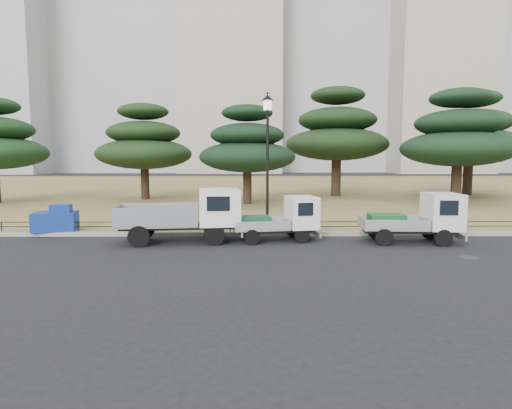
{
  "coord_description": "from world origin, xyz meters",
  "views": [
    {
      "loc": [
        -0.12,
        -13.92,
        2.99
      ],
      "look_at": [
        0.0,
        2.0,
        1.3
      ],
      "focal_mm": 30.0,
      "sensor_mm": 36.0,
      "label": 1
    }
  ],
  "objects_px": {
    "truck_large": "(187,213)",
    "truck_kei_front": "(282,219)",
    "truck_kei_rear": "(418,218)",
    "street_lamp": "(268,140)",
    "tarp_pile": "(56,220)"
  },
  "relations": [
    {
      "from": "truck_kei_rear",
      "to": "street_lamp",
      "type": "bearing_deg",
      "value": 165.88
    },
    {
      "from": "truck_large",
      "to": "truck_kei_front",
      "type": "distance_m",
      "value": 3.45
    },
    {
      "from": "truck_large",
      "to": "street_lamp",
      "type": "xyz_separation_m",
      "value": [
        2.95,
        1.48,
        2.69
      ]
    },
    {
      "from": "street_lamp",
      "to": "tarp_pile",
      "type": "relative_size",
      "value": 2.97
    },
    {
      "from": "tarp_pile",
      "to": "truck_kei_front",
      "type": "bearing_deg",
      "value": -8.97
    },
    {
      "from": "street_lamp",
      "to": "tarp_pile",
      "type": "height_order",
      "value": "street_lamp"
    },
    {
      "from": "truck_kei_front",
      "to": "street_lamp",
      "type": "height_order",
      "value": "street_lamp"
    },
    {
      "from": "truck_large",
      "to": "truck_kei_rear",
      "type": "relative_size",
      "value": 1.3
    },
    {
      "from": "truck_large",
      "to": "tarp_pile",
      "type": "bearing_deg",
      "value": 156.79
    },
    {
      "from": "truck_large",
      "to": "tarp_pile",
      "type": "height_order",
      "value": "truck_large"
    },
    {
      "from": "truck_large",
      "to": "truck_kei_front",
      "type": "bearing_deg",
      "value": -3.57
    },
    {
      "from": "truck_kei_front",
      "to": "tarp_pile",
      "type": "xyz_separation_m",
      "value": [
        -8.92,
        1.41,
        -0.23
      ]
    },
    {
      "from": "street_lamp",
      "to": "tarp_pile",
      "type": "bearing_deg",
      "value": 179.15
    },
    {
      "from": "truck_kei_front",
      "to": "truck_kei_rear",
      "type": "height_order",
      "value": "truck_kei_rear"
    },
    {
      "from": "truck_large",
      "to": "tarp_pile",
      "type": "distance_m",
      "value": 5.74
    }
  ]
}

